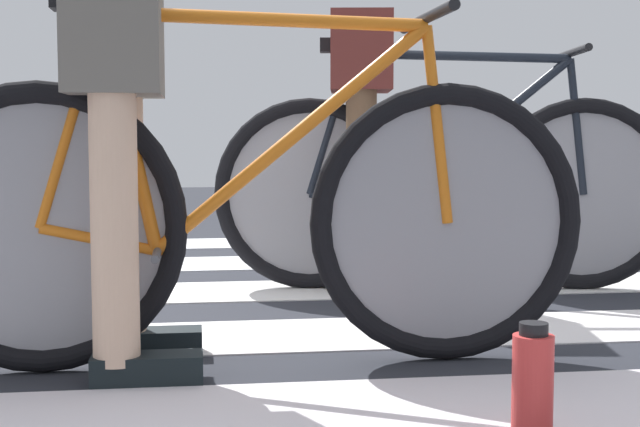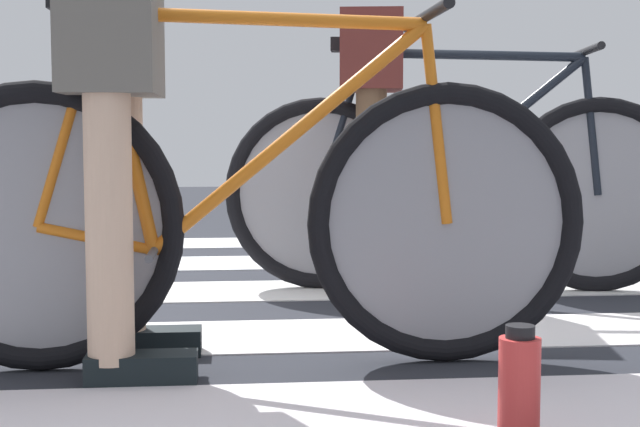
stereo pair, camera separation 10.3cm
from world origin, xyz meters
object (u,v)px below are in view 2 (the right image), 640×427
at_px(bicycle_1_of_2, 245,214).
at_px(water_bottle, 519,390).
at_px(bicycle_2_of_2, 457,187).
at_px(cyclist_2_of_2, 373,112).
at_px(cyclist_1_of_2, 117,119).

distance_m(bicycle_1_of_2, water_bottle, 0.88).
xyz_separation_m(bicycle_1_of_2, bicycle_2_of_2, (0.80, 1.06, 0.00)).
xyz_separation_m(cyclist_2_of_2, water_bottle, (0.00, -1.78, -0.55)).
bearing_deg(cyclist_1_of_2, water_bottle, -39.37).
relative_size(cyclist_1_of_2, bicycle_2_of_2, 0.56).
height_order(cyclist_1_of_2, water_bottle, cyclist_1_of_2).
height_order(bicycle_1_of_2, bicycle_2_of_2, same).
relative_size(bicycle_1_of_2, water_bottle, 7.46).
distance_m(bicycle_1_of_2, cyclist_1_of_2, 0.39).
bearing_deg(water_bottle, cyclist_2_of_2, 90.01).
relative_size(bicycle_1_of_2, bicycle_2_of_2, 1.01).
bearing_deg(bicycle_2_of_2, bicycle_1_of_2, -117.84).
height_order(bicycle_2_of_2, water_bottle, bicycle_2_of_2).
bearing_deg(water_bottle, bicycle_2_of_2, 79.98).
bearing_deg(cyclist_1_of_2, bicycle_2_of_2, 44.05).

